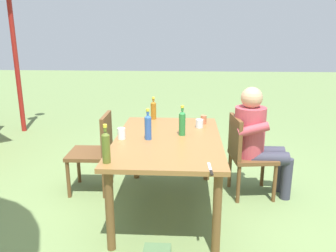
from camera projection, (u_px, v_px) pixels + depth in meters
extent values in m
plane|color=#6B844C|center=(168.00, 207.00, 3.47)|extent=(24.00, 24.00, 0.00)
cube|color=olive|center=(168.00, 140.00, 3.27)|extent=(1.58, 1.01, 0.04)
cylinder|color=brown|center=(217.00, 214.00, 2.67)|extent=(0.07, 0.07, 0.70)
cylinder|color=brown|center=(207.00, 152.00, 4.03)|extent=(0.07, 0.07, 0.70)
cylinder|color=brown|center=(110.00, 211.00, 2.71)|extent=(0.07, 0.07, 0.70)
cylinder|color=brown|center=(136.00, 150.00, 4.08)|extent=(0.07, 0.07, 0.70)
cube|color=brown|center=(253.00, 157.00, 3.64)|extent=(0.49, 0.49, 0.04)
cube|color=brown|center=(235.00, 137.00, 3.57)|extent=(0.42, 0.09, 0.42)
cylinder|color=brown|center=(275.00, 183.00, 3.53)|extent=(0.04, 0.04, 0.41)
cylinder|color=brown|center=(263.00, 169.00, 3.90)|extent=(0.04, 0.04, 0.41)
cylinder|color=brown|center=(238.00, 184.00, 3.51)|extent=(0.04, 0.04, 0.41)
cylinder|color=brown|center=(230.00, 170.00, 3.88)|extent=(0.04, 0.04, 0.41)
cube|color=brown|center=(89.00, 154.00, 3.74)|extent=(0.45, 0.45, 0.04)
cube|color=brown|center=(106.00, 134.00, 3.67)|extent=(0.42, 0.05, 0.42)
cylinder|color=brown|center=(79.00, 166.00, 3.99)|extent=(0.04, 0.04, 0.41)
cylinder|color=brown|center=(68.00, 180.00, 3.62)|extent=(0.04, 0.04, 0.41)
cylinder|color=brown|center=(111.00, 166.00, 3.98)|extent=(0.04, 0.04, 0.41)
cylinder|color=brown|center=(104.00, 180.00, 3.61)|extent=(0.04, 0.04, 0.41)
cylinder|color=#B7424C|center=(249.00, 132.00, 3.57)|extent=(0.32, 0.32, 0.52)
sphere|color=tan|center=(252.00, 98.00, 3.47)|extent=(0.22, 0.22, 0.22)
cylinder|color=#383847|center=(269.00, 158.00, 3.54)|extent=(0.14, 0.40, 0.14)
cylinder|color=#383847|center=(286.00, 179.00, 3.59)|extent=(0.11, 0.11, 0.45)
cylinder|color=#B7424C|center=(253.00, 129.00, 3.37)|extent=(0.09, 0.31, 0.16)
cylinder|color=#383847|center=(265.00, 152.00, 3.72)|extent=(0.14, 0.40, 0.14)
cylinder|color=#383847|center=(282.00, 172.00, 3.77)|extent=(0.11, 0.11, 0.45)
cylinder|color=#B7424C|center=(247.00, 120.00, 3.73)|extent=(0.09, 0.31, 0.16)
cylinder|color=#566623|center=(106.00, 149.00, 2.63)|extent=(0.06, 0.06, 0.22)
cone|color=#566623|center=(105.00, 133.00, 2.60)|extent=(0.06, 0.06, 0.03)
cylinder|color=#566623|center=(105.00, 129.00, 2.59)|extent=(0.03, 0.03, 0.03)
cylinder|color=yellow|center=(105.00, 126.00, 2.58)|extent=(0.03, 0.03, 0.02)
cylinder|color=#2D56A3|center=(148.00, 128.00, 3.21)|extent=(0.06, 0.06, 0.21)
cone|color=#2D56A3|center=(148.00, 116.00, 3.17)|extent=(0.06, 0.06, 0.03)
cylinder|color=#2D56A3|center=(148.00, 113.00, 3.16)|extent=(0.03, 0.03, 0.03)
cylinder|color=yellow|center=(148.00, 110.00, 3.16)|extent=(0.03, 0.03, 0.02)
cylinder|color=#287A38|center=(182.00, 125.00, 3.33)|extent=(0.06, 0.06, 0.21)
cone|color=#287A38|center=(182.00, 112.00, 3.30)|extent=(0.06, 0.06, 0.03)
cylinder|color=#287A38|center=(182.00, 109.00, 3.29)|extent=(0.03, 0.03, 0.03)
cylinder|color=yellow|center=(182.00, 107.00, 3.28)|extent=(0.03, 0.03, 0.02)
cylinder|color=#996019|center=(154.00, 111.00, 3.95)|extent=(0.06, 0.06, 0.19)
cone|color=#996019|center=(153.00, 102.00, 3.92)|extent=(0.06, 0.06, 0.03)
cylinder|color=#996019|center=(153.00, 100.00, 3.91)|extent=(0.03, 0.03, 0.03)
cylinder|color=yellow|center=(153.00, 98.00, 3.91)|extent=(0.03, 0.03, 0.02)
cylinder|color=silver|center=(199.00, 123.00, 3.61)|extent=(0.08, 0.08, 0.09)
cylinder|color=#BC6B47|center=(204.00, 120.00, 3.75)|extent=(0.06, 0.06, 0.09)
cylinder|color=white|center=(122.00, 134.00, 3.23)|extent=(0.07, 0.07, 0.11)
cube|color=silver|center=(210.00, 167.00, 2.56)|extent=(0.18, 0.03, 0.01)
cube|color=black|center=(211.00, 173.00, 2.45)|extent=(0.08, 0.02, 0.01)
cylinder|color=maroon|center=(16.00, 62.00, 5.79)|extent=(0.08, 0.08, 2.42)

